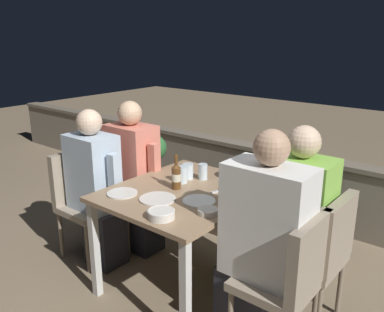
{
  "coord_description": "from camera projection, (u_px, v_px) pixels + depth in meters",
  "views": [
    {
      "loc": [
        1.63,
        -1.92,
        1.73
      ],
      "look_at": [
        0.0,
        0.08,
        0.94
      ],
      "focal_mm": 38.0,
      "sensor_mm": 36.0,
      "label": 1
    }
  ],
  "objects": [
    {
      "name": "bowl_0",
      "position": [
        231.0,
        173.0,
        2.95
      ],
      "size": [
        0.16,
        0.16,
        0.05
      ],
      "color": "#4C709E",
      "rests_on": "dining_table"
    },
    {
      "name": "person_blue_shirt",
      "position": [
        97.0,
        188.0,
        3.05
      ],
      "size": [
        0.47,
        0.26,
        1.2
      ],
      "color": "#282833",
      "rests_on": "ground_plane"
    },
    {
      "name": "person_green_blouse",
      "position": [
        292.0,
        223.0,
        2.47
      ],
      "size": [
        0.48,
        0.26,
        1.23
      ],
      "color": "#282833",
      "rests_on": "ground_plane"
    },
    {
      "name": "person_coral_top",
      "position": [
        135.0,
        177.0,
        3.26
      ],
      "size": [
        0.48,
        0.26,
        1.23
      ],
      "color": "#282833",
      "rests_on": "ground_plane"
    },
    {
      "name": "chair_right_far",
      "position": [
        321.0,
        249.0,
        2.38
      ],
      "size": [
        0.41,
        0.4,
        0.85
      ],
      "color": "gray",
      "rests_on": "ground_plane"
    },
    {
      "name": "glass_cup_0",
      "position": [
        226.0,
        196.0,
        2.49
      ],
      "size": [
        0.06,
        0.06,
        0.09
      ],
      "color": "silver",
      "rests_on": "dining_table"
    },
    {
      "name": "glass_cup_3",
      "position": [
        203.0,
        172.0,
        2.89
      ],
      "size": [
        0.06,
        0.06,
        0.11
      ],
      "color": "silver",
      "rests_on": "dining_table"
    },
    {
      "name": "chair_left_near",
      "position": [
        82.0,
        194.0,
        3.2
      ],
      "size": [
        0.41,
        0.4,
        0.85
      ],
      "color": "gray",
      "rests_on": "ground_plane"
    },
    {
      "name": "planter_hedge",
      "position": [
        274.0,
        201.0,
        3.35
      ],
      "size": [
        1.08,
        0.47,
        0.72
      ],
      "color": "brown",
      "rests_on": "ground_plane"
    },
    {
      "name": "person_white_polo",
      "position": [
        261.0,
        242.0,
        2.21
      ],
      "size": [
        0.51,
        0.26,
        1.27
      ],
      "color": "#282833",
      "rests_on": "ground_plane"
    },
    {
      "name": "plate_0",
      "position": [
        199.0,
        201.0,
        2.52
      ],
      "size": [
        0.21,
        0.21,
        0.01
      ],
      "color": "white",
      "rests_on": "dining_table"
    },
    {
      "name": "chair_right_near",
      "position": [
        291.0,
        274.0,
        2.13
      ],
      "size": [
        0.41,
        0.4,
        0.85
      ],
      "color": "gray",
      "rests_on": "ground_plane"
    },
    {
      "name": "glass_cup_1",
      "position": [
        182.0,
        175.0,
        2.82
      ],
      "size": [
        0.07,
        0.07,
        0.12
      ],
      "color": "silver",
      "rests_on": "dining_table"
    },
    {
      "name": "chair_left_far",
      "position": [
        120.0,
        184.0,
        3.4
      ],
      "size": [
        0.41,
        0.4,
        0.85
      ],
      "color": "gray",
      "rests_on": "ground_plane"
    },
    {
      "name": "plate_2",
      "position": [
        122.0,
        193.0,
        2.64
      ],
      "size": [
        0.2,
        0.2,
        0.01
      ],
      "color": "silver",
      "rests_on": "dining_table"
    },
    {
      "name": "fork_0",
      "position": [
        183.0,
        170.0,
        3.09
      ],
      "size": [
        0.05,
        0.17,
        0.01
      ],
      "color": "silver",
      "rests_on": "dining_table"
    },
    {
      "name": "ground_plane",
      "position": [
        185.0,
        284.0,
        2.91
      ],
      "size": [
        16.0,
        16.0,
        0.0
      ],
      "primitive_type": "plane",
      "color": "#847056"
    },
    {
      "name": "beer_bottle",
      "position": [
        176.0,
        176.0,
        2.7
      ],
      "size": [
        0.06,
        0.06,
        0.24
      ],
      "color": "brown",
      "rests_on": "dining_table"
    },
    {
      "name": "bowl_1",
      "position": [
        161.0,
        214.0,
        2.29
      ],
      "size": [
        0.16,
        0.16,
        0.05
      ],
      "color": "silver",
      "rests_on": "dining_table"
    },
    {
      "name": "potted_plant",
      "position": [
        152.0,
        162.0,
        4.18
      ],
      "size": [
        0.31,
        0.31,
        0.74
      ],
      "color": "#9E5638",
      "rests_on": "ground_plane"
    },
    {
      "name": "plate_1",
      "position": [
        158.0,
        199.0,
        2.55
      ],
      "size": [
        0.23,
        0.23,
        0.01
      ],
      "color": "silver",
      "rests_on": "dining_table"
    },
    {
      "name": "parapet_wall",
      "position": [
        285.0,
        183.0,
        3.93
      ],
      "size": [
        9.0,
        0.18,
        0.65
      ],
      "color": "gray",
      "rests_on": "ground_plane"
    },
    {
      "name": "fork_2",
      "position": [
        251.0,
        188.0,
        2.72
      ],
      "size": [
        0.08,
        0.17,
        0.01
      ],
      "color": "silver",
      "rests_on": "dining_table"
    },
    {
      "name": "fork_1",
      "position": [
        222.0,
        190.0,
        2.69
      ],
      "size": [
        0.08,
        0.17,
        0.01
      ],
      "color": "silver",
      "rests_on": "dining_table"
    },
    {
      "name": "dining_table",
      "position": [
        185.0,
        202.0,
        2.73
      ],
      "size": [
        0.89,
        1.03,
        0.72
      ],
      "color": "#937556",
      "rests_on": "ground_plane"
    },
    {
      "name": "bowl_2",
      "position": [
        208.0,
        211.0,
        2.34
      ],
      "size": [
        0.12,
        0.12,
        0.03
      ],
      "color": "beige",
      "rests_on": "dining_table"
    },
    {
      "name": "glass_cup_2",
      "position": [
        188.0,
        171.0,
        2.9
      ],
      "size": [
        0.08,
        0.08,
        0.11
      ],
      "color": "silver",
      "rests_on": "dining_table"
    }
  ]
}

